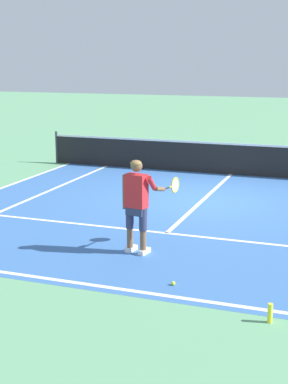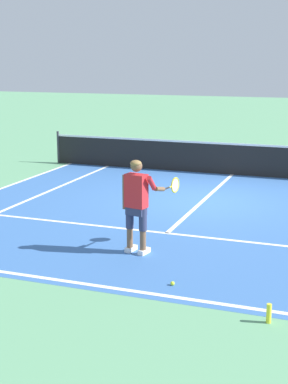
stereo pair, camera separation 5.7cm
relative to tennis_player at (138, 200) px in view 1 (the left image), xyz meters
The scene contains 10 objects.
ground_plane 4.38m from the tennis_player, 88.19° to the left, with size 80.00×80.00×0.00m, color #609E70.
court_inner_surface 3.17m from the tennis_player, 87.44° to the left, with size 10.98×9.79×0.00m, color #3866A8.
line_baseline 1.95m from the tennis_player, 85.42° to the right, with size 10.98×0.10×0.01m, color white.
line_service 1.64m from the tennis_player, 84.11° to the left, with size 8.23×0.10×0.01m, color white.
line_centre_service 4.62m from the tennis_player, 88.29° to the left, with size 0.10×6.40×0.01m, color white.
line_singles_left 5.09m from the tennis_player, 142.87° to the left, with size 0.10×9.39×0.01m, color white.
tennis_net 7.72m from the tennis_player, 89.00° to the left, with size 11.96×0.08×1.07m.
tennis_player is the anchor object (origin of this frame).
tennis_ball_near_feet 1.90m from the tennis_player, 49.79° to the right, with size 0.07×0.07×0.07m, color #CCE02D.
water_bottle 3.46m from the tennis_player, 37.64° to the right, with size 0.07×0.07×0.27m, color yellow.
Camera 1 is at (3.35, -13.52, 3.44)m, focal length 53.64 mm.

